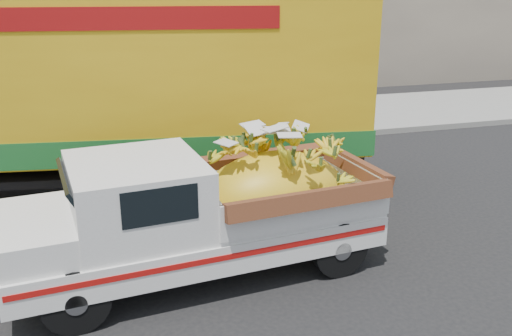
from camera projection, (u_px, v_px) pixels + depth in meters
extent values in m
plane|color=black|center=(100.00, 314.00, 7.05)|extent=(100.00, 100.00, 0.00)
cube|color=gray|center=(92.00, 154.00, 13.13)|extent=(60.00, 0.25, 0.15)
cube|color=gray|center=(91.00, 131.00, 15.04)|extent=(60.00, 4.00, 0.14)
cube|color=gray|center=(425.00, 0.00, 24.06)|extent=(14.00, 6.00, 6.00)
cylinder|color=black|center=(75.00, 300.00, 6.60)|extent=(0.83, 0.32, 0.81)
cylinder|color=black|center=(64.00, 245.00, 7.95)|extent=(0.83, 0.32, 0.81)
cylinder|color=black|center=(339.00, 248.00, 7.86)|extent=(0.83, 0.32, 0.81)
cylinder|color=black|center=(290.00, 208.00, 9.22)|extent=(0.83, 0.32, 0.81)
cube|color=silver|center=(196.00, 235.00, 7.83)|extent=(5.16, 2.34, 0.41)
cube|color=#A50F0C|center=(218.00, 259.00, 7.01)|extent=(4.86, 0.55, 0.07)
cube|color=silver|center=(4.00, 276.00, 6.98)|extent=(0.30, 1.77, 0.15)
cube|color=silver|center=(35.00, 233.00, 6.96)|extent=(1.08, 1.78, 0.38)
cube|color=silver|center=(137.00, 196.00, 7.33)|extent=(1.83, 1.90, 0.96)
cube|color=black|center=(160.00, 206.00, 6.55)|extent=(0.90, 0.11, 0.45)
cube|color=silver|center=(281.00, 190.00, 8.13)|extent=(2.62, 2.06, 0.54)
ellipsoid|color=#F4A115|center=(274.00, 198.00, 8.13)|extent=(2.35, 1.68, 1.36)
cylinder|color=black|center=(303.00, 177.00, 10.18)|extent=(1.13, 0.48, 1.10)
cylinder|color=black|center=(283.00, 146.00, 12.06)|extent=(1.13, 0.48, 1.10)
cylinder|color=black|center=(236.00, 180.00, 10.03)|extent=(1.13, 0.48, 1.10)
cylinder|color=black|center=(226.00, 148.00, 11.90)|extent=(1.13, 0.48, 1.10)
cube|color=black|center=(40.00, 159.00, 10.44)|extent=(12.02, 2.73, 0.36)
cube|color=gold|center=(29.00, 72.00, 9.93)|extent=(12.00, 4.18, 2.84)
cube|color=#1B6126|center=(37.00, 136.00, 10.31)|extent=(12.06, 4.21, 0.45)
cube|color=maroon|center=(1.00, 20.00, 8.44)|extent=(8.31, 1.24, 0.35)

